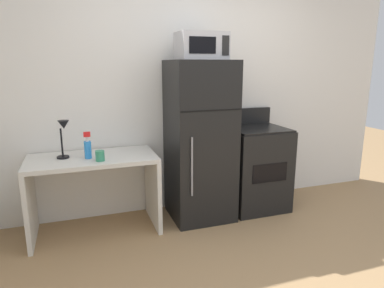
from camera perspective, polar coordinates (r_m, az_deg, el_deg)
The scene contains 9 objects.
ground_plane at distance 2.76m, azimuth 12.40°, elevation -22.38°, with size 12.00×12.00×0.00m, color #9E7A51.
wall_back_white at distance 3.81m, azimuth -0.15°, elevation 8.78°, with size 5.00×0.10×2.60m, color white.
desk at distance 3.38m, azimuth -16.16°, elevation -5.74°, with size 1.18×0.62×0.75m.
desk_lamp at distance 3.29m, azimuth -20.77°, elevation 1.78°, with size 0.14×0.12×0.35m.
coffee_mug at distance 3.15m, azimuth -15.17°, elevation -1.92°, with size 0.08×0.08×0.10m, color #338C66.
spray_bottle at distance 3.25m, azimuth -17.08°, elevation -0.63°, with size 0.06×0.06×0.25m.
refrigerator at distance 3.51m, azimuth 1.33°, elevation 0.44°, with size 0.62×0.64×1.64m.
microwave at distance 3.41m, azimuth 1.55°, elevation 16.10°, with size 0.46×0.35×0.26m.
oven_range at distance 3.89m, azimuth 10.55°, elevation -3.87°, with size 0.63×0.61×1.10m.
Camera 1 is at (-1.24, -1.89, 1.59)m, focal length 31.81 mm.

